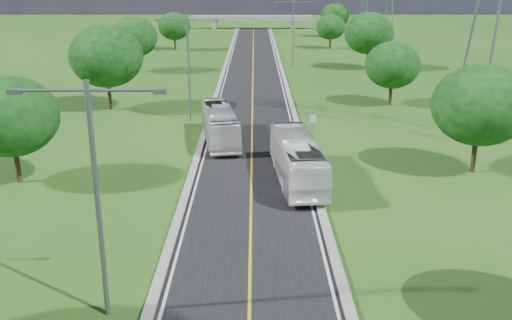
% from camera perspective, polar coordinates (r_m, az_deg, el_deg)
% --- Properties ---
extents(ground, '(260.00, 260.00, 0.00)m').
position_cam_1_polar(ground, '(70.28, -0.34, 6.97)').
color(ground, '#224F16').
rests_on(ground, ground).
extents(road, '(8.00, 150.00, 0.06)m').
position_cam_1_polar(road, '(76.17, -0.33, 7.88)').
color(road, black).
rests_on(road, ground).
extents(curb_left, '(0.50, 150.00, 0.22)m').
position_cam_1_polar(curb_left, '(76.28, -3.55, 7.92)').
color(curb_left, gray).
rests_on(curb_left, ground).
extents(curb_right, '(0.50, 150.00, 0.22)m').
position_cam_1_polar(curb_right, '(76.26, 2.90, 7.93)').
color(curb_right, gray).
rests_on(curb_right, ground).
extents(speed_limit_sign, '(0.55, 0.09, 2.40)m').
position_cam_1_polar(speed_limit_sign, '(48.71, 5.73, 3.71)').
color(speed_limit_sign, slate).
rests_on(speed_limit_sign, ground).
extents(overpass, '(30.00, 3.00, 3.20)m').
position_cam_1_polar(overpass, '(149.35, -0.25, 13.91)').
color(overpass, gray).
rests_on(overpass, ground).
extents(streetlight_near_left, '(5.90, 0.25, 10.00)m').
position_cam_1_polar(streetlight_near_left, '(23.18, -15.73, -2.18)').
color(streetlight_near_left, slate).
rests_on(streetlight_near_left, ground).
extents(streetlight_mid_left, '(5.90, 0.25, 10.00)m').
position_cam_1_polar(streetlight_mid_left, '(54.84, -6.77, 9.94)').
color(streetlight_mid_left, slate).
rests_on(streetlight_mid_left, ground).
extents(streetlight_far_right, '(5.90, 0.25, 10.00)m').
position_cam_1_polar(streetlight_far_right, '(87.46, 3.73, 13.10)').
color(streetlight_far_right, slate).
rests_on(streetlight_far_right, ground).
extents(tree_lb, '(6.30, 6.30, 7.33)m').
position_cam_1_polar(tree_lb, '(41.34, -23.32, 4.01)').
color(tree_lb, black).
rests_on(tree_lb, ground).
extents(tree_lc, '(7.56, 7.56, 8.79)m').
position_cam_1_polar(tree_lc, '(61.40, -14.74, 10.02)').
color(tree_lc, black).
rests_on(tree_lc, ground).
extents(tree_ld, '(6.72, 6.72, 7.82)m').
position_cam_1_polar(tree_ld, '(85.14, -12.09, 11.94)').
color(tree_ld, black).
rests_on(tree_ld, ground).
extents(tree_le, '(5.88, 5.88, 6.84)m').
position_cam_1_polar(tree_le, '(108.34, -8.18, 13.10)').
color(tree_le, black).
rests_on(tree_le, ground).
extents(tree_rb, '(6.72, 6.72, 7.82)m').
position_cam_1_polar(tree_rb, '(42.91, 21.51, 5.14)').
color(tree_rb, black).
rests_on(tree_rb, ground).
extents(tree_rc, '(5.88, 5.88, 6.84)m').
position_cam_1_polar(tree_rc, '(63.39, 13.50, 9.22)').
color(tree_rc, black).
rests_on(tree_rc, ground).
extents(tree_rd, '(7.14, 7.14, 8.30)m').
position_cam_1_polar(tree_rd, '(86.97, 11.23, 12.33)').
color(tree_rd, black).
rests_on(tree_rd, ground).
extents(tree_re, '(5.46, 5.46, 6.35)m').
position_cam_1_polar(tree_re, '(110.28, 7.48, 13.06)').
color(tree_re, black).
rests_on(tree_re, ground).
extents(tree_rf, '(6.30, 6.30, 7.33)m').
position_cam_1_polar(tree_rf, '(130.46, 7.91, 14.10)').
color(tree_rf, black).
rests_on(tree_rf, ground).
extents(bus_outbound, '(3.43, 11.20, 3.07)m').
position_cam_1_polar(bus_outbound, '(39.06, 4.14, 0.06)').
color(bus_outbound, silver).
rests_on(bus_outbound, road).
extents(bus_inbound, '(3.96, 10.61, 2.89)m').
position_cam_1_polar(bus_inbound, '(48.41, -3.64, 3.56)').
color(bus_inbound, beige).
rests_on(bus_inbound, road).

